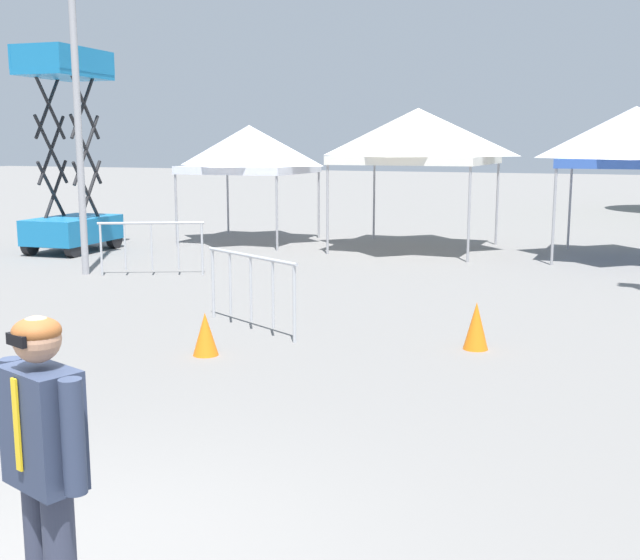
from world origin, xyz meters
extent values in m
cylinder|color=#9E9EA3|center=(-8.23, 13.81, 1.02)|extent=(0.06, 0.06, 2.03)
cylinder|color=#9E9EA3|center=(-5.39, 13.93, 1.02)|extent=(0.06, 0.06, 2.03)
cylinder|color=#9E9EA3|center=(-8.35, 16.65, 1.02)|extent=(0.06, 0.06, 2.03)
cylinder|color=#9E9EA3|center=(-5.52, 16.77, 1.02)|extent=(0.06, 0.06, 2.03)
pyramid|color=white|center=(-6.87, 15.29, 2.56)|extent=(3.11, 3.11, 1.05)
cube|color=white|center=(-6.87, 15.29, 1.93)|extent=(3.08, 3.08, 0.20)
cylinder|color=#9E9EA3|center=(-4.02, 13.88, 1.16)|extent=(0.06, 0.06, 2.31)
cylinder|color=#9E9EA3|center=(-0.65, 13.91, 1.16)|extent=(0.06, 0.06, 2.31)
cylinder|color=#9E9EA3|center=(-4.06, 17.25, 1.16)|extent=(0.06, 0.06, 2.31)
cylinder|color=#9E9EA3|center=(-0.68, 17.29, 1.16)|extent=(0.06, 0.06, 2.31)
pyramid|color=white|center=(-2.35, 15.58, 2.89)|extent=(3.58, 3.58, 1.15)
cube|color=white|center=(-2.35, 15.58, 2.21)|extent=(3.55, 3.55, 0.20)
cylinder|color=#9E9EA3|center=(1.12, 14.23, 1.14)|extent=(0.06, 0.06, 2.28)
cylinder|color=#9E9EA3|center=(1.14, 17.13, 1.14)|extent=(0.06, 0.06, 2.28)
pyramid|color=white|center=(2.58, 15.67, 2.85)|extent=(3.07, 3.07, 1.13)
cube|color=#3359B2|center=(2.58, 15.67, 2.18)|extent=(3.04, 3.04, 0.20)
cylinder|color=black|center=(-10.40, 10.88, 0.24)|extent=(0.23, 0.50, 0.48)
cylinder|color=black|center=(-9.21, 11.00, 0.24)|extent=(0.23, 0.50, 0.48)
cylinder|color=black|center=(-10.56, 12.60, 0.24)|extent=(0.23, 0.50, 0.48)
cylinder|color=black|center=(-9.38, 12.71, 0.24)|extent=(0.23, 0.50, 0.48)
cube|color=#1972AD|center=(-9.89, 11.80, 0.54)|extent=(1.61, 2.42, 0.60)
cylinder|color=black|center=(-10.37, 11.75, 1.38)|extent=(0.19, 1.15, 1.65)
cylinder|color=black|center=(-10.37, 11.75, 1.38)|extent=(0.19, 1.15, 1.65)
cylinder|color=black|center=(-9.40, 11.84, 1.38)|extent=(0.19, 1.15, 1.65)
cylinder|color=black|center=(-9.40, 11.84, 1.38)|extent=(0.19, 1.15, 1.65)
cylinder|color=black|center=(-10.37, 11.75, 2.46)|extent=(0.19, 1.15, 1.65)
cylinder|color=black|center=(-10.37, 11.75, 2.46)|extent=(0.19, 1.15, 1.65)
cylinder|color=black|center=(-9.40, 11.84, 2.46)|extent=(0.19, 1.15, 1.65)
cylinder|color=black|center=(-9.40, 11.84, 2.46)|extent=(0.19, 1.15, 1.65)
cylinder|color=black|center=(-10.37, 11.75, 3.53)|extent=(0.19, 1.15, 1.65)
cylinder|color=black|center=(-10.37, 11.75, 3.53)|extent=(0.19, 1.15, 1.65)
cylinder|color=black|center=(-9.40, 11.84, 3.53)|extent=(0.19, 1.15, 1.65)
cylinder|color=black|center=(-9.40, 11.84, 3.53)|extent=(0.19, 1.15, 1.65)
cube|color=#1972AD|center=(-9.89, 11.80, 4.19)|extent=(1.53, 2.30, 0.12)
cube|color=#1972AD|center=(-9.79, 10.74, 4.53)|extent=(1.33, 0.19, 0.55)
cube|color=#1972AD|center=(-9.99, 12.85, 4.53)|extent=(1.33, 0.19, 0.55)
cube|color=#1972AD|center=(-10.53, 11.74, 4.53)|extent=(0.27, 2.18, 0.55)
cube|color=#1972AD|center=(-9.25, 11.86, 4.53)|extent=(0.27, 2.18, 0.55)
cube|color=#2D3851|center=(0.52, -0.40, 1.22)|extent=(0.47, 0.35, 0.60)
cylinder|color=#2D3851|center=(0.26, -0.32, 1.24)|extent=(0.11, 0.11, 0.56)
cylinder|color=#2D3851|center=(0.77, -0.48, 1.24)|extent=(0.11, 0.11, 0.56)
sphere|color=tan|center=(0.52, -0.40, 1.67)|extent=(0.23, 0.23, 0.23)
ellipsoid|color=brown|center=(0.52, -0.40, 1.71)|extent=(0.23, 0.23, 0.14)
cube|color=black|center=(0.49, -0.50, 1.68)|extent=(0.15, 0.07, 0.06)
cube|color=yellow|center=(0.48, -0.52, 1.27)|extent=(0.05, 0.02, 0.46)
cylinder|color=#9E9EA3|center=(-7.36, 9.22, 4.81)|extent=(0.14, 0.14, 9.61)
cylinder|color=#B7BABF|center=(-6.03, 9.63, 1.05)|extent=(1.90, 0.99, 0.05)
cylinder|color=#B7BABF|center=(-5.14, 10.08, 0.53)|extent=(0.04, 0.04, 1.05)
cylinder|color=#B7BABF|center=(-6.92, 9.19, 0.53)|extent=(0.04, 0.04, 1.05)
cylinder|color=#B7BABF|center=(-5.56, 9.87, 0.58)|extent=(0.04, 0.04, 0.92)
cylinder|color=#B7BABF|center=(-6.03, 9.63, 0.58)|extent=(0.04, 0.04, 0.92)
cylinder|color=#B7BABF|center=(-6.50, 9.40, 0.58)|extent=(0.04, 0.04, 0.92)
cylinder|color=#B7BABF|center=(-1.99, 6.33, 1.05)|extent=(1.90, 0.99, 0.05)
cylinder|color=#B7BABF|center=(-1.10, 5.88, 0.53)|extent=(0.04, 0.04, 1.05)
cylinder|color=#B7BABF|center=(-2.88, 6.77, 0.53)|extent=(0.04, 0.04, 1.05)
cylinder|color=#B7BABF|center=(-1.52, 6.09, 0.58)|extent=(0.04, 0.04, 0.92)
cylinder|color=#B7BABF|center=(-1.99, 6.33, 0.58)|extent=(0.04, 0.04, 0.92)
cylinder|color=#B7BABF|center=(-2.46, 6.56, 0.58)|extent=(0.04, 0.04, 0.92)
cone|color=orange|center=(1.16, 6.51, 0.31)|extent=(0.32, 0.32, 0.62)
cone|color=orange|center=(-1.85, 4.88, 0.27)|extent=(0.32, 0.32, 0.54)
camera|label=1|loc=(3.22, -3.21, 2.59)|focal=43.97mm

